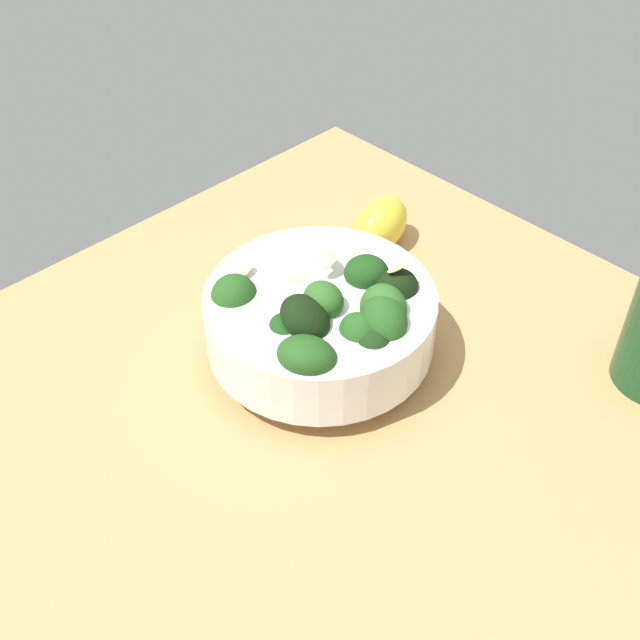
% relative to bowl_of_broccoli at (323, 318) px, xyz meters
% --- Properties ---
extents(ground_plane, '(0.61, 0.61, 0.03)m').
position_rel_bowl_of_broccoli_xyz_m(ground_plane, '(0.03, -0.01, -0.06)').
color(ground_plane, tan).
extents(bowl_of_broccoli, '(0.19, 0.19, 0.10)m').
position_rel_bowl_of_broccoli_xyz_m(bowl_of_broccoli, '(0.00, 0.00, 0.00)').
color(bowl_of_broccoli, white).
rests_on(bowl_of_broccoli, ground_plane).
extents(lemon_wedge, '(0.06, 0.07, 0.05)m').
position_rel_bowl_of_broccoli_xyz_m(lemon_wedge, '(-0.07, 0.15, -0.02)').
color(lemon_wedge, yellow).
rests_on(lemon_wedge, ground_plane).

